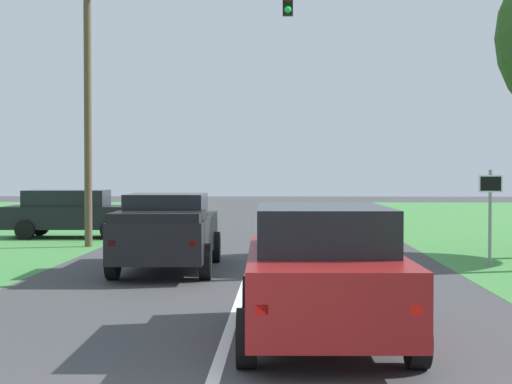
# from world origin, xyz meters

# --- Properties ---
(ground_plane) EXTENTS (120.00, 120.00, 0.00)m
(ground_plane) POSITION_xyz_m (0.00, 9.86, 0.00)
(ground_plane) COLOR #424244
(red_suv_near) EXTENTS (2.37, 4.71, 1.87)m
(red_suv_near) POSITION_xyz_m (1.34, 4.56, 0.99)
(red_suv_near) COLOR maroon
(red_suv_near) RESTS_ON ground_plane
(pickup_truck_lead) EXTENTS (2.36, 5.41, 1.85)m
(pickup_truck_lead) POSITION_xyz_m (-1.94, 12.13, 0.97)
(pickup_truck_lead) COLOR black
(pickup_truck_lead) RESTS_ON ground_plane
(traffic_light) EXTENTS (7.12, 0.40, 8.84)m
(traffic_light) POSITION_xyz_m (-3.66, 18.01, 5.74)
(traffic_light) COLOR brown
(traffic_light) RESTS_ON ground_plane
(keep_moving_sign) EXTENTS (0.60, 0.09, 2.42)m
(keep_moving_sign) POSITION_xyz_m (6.05, 13.47, 1.55)
(keep_moving_sign) COLOR gray
(keep_moving_sign) RESTS_ON ground_plane
(crossing_suv_far) EXTENTS (4.85, 2.21, 1.72)m
(crossing_suv_far) POSITION_xyz_m (-6.78, 21.42, 0.91)
(crossing_suv_far) COLOR black
(crossing_suv_far) RESTS_ON ground_plane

